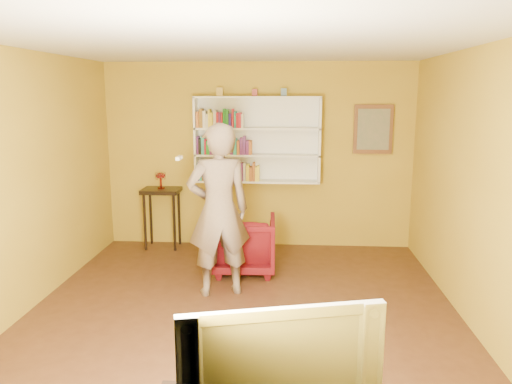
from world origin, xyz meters
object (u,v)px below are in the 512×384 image
console_table (162,199)px  ruby_lustre (161,177)px  person (219,210)px  bookshelf (258,140)px  armchair (244,244)px  television (278,354)px

console_table → ruby_lustre: 0.32m
person → bookshelf: bearing=-118.7°
console_table → person: (1.09, -1.67, 0.24)m
ruby_lustre → armchair: size_ratio=0.30×
television → person: bearing=90.4°
ruby_lustre → armchair: 1.76m
ruby_lustre → armchair: (1.31, -0.95, -0.70)m
bookshelf → television: bookshelf is taller
console_table → television: television is taller
person → television: size_ratio=1.74×
bookshelf → console_table: bookshelf is taller
console_table → ruby_lustre: ruby_lustre is taller
television → armchair: bearing=84.1°
bookshelf → ruby_lustre: (-1.40, -0.16, -0.54)m
bookshelf → armchair: 1.66m
console_table → armchair: bearing=-36.0°
console_table → person: person is taller
ruby_lustre → television: bearing=-67.9°
bookshelf → armchair: (-0.10, -1.11, -1.23)m
ruby_lustre → armchair: bearing=-36.0°
bookshelf → ruby_lustre: size_ratio=7.57×
ruby_lustre → television: television is taller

